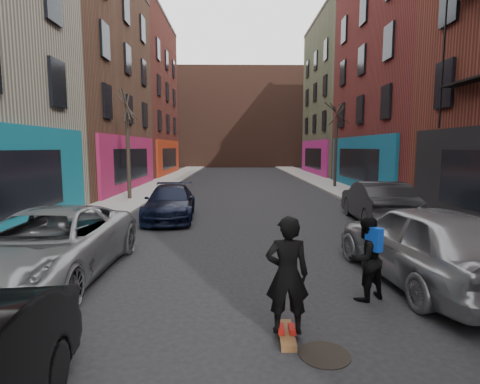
{
  "coord_description": "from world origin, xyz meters",
  "views": [
    {
      "loc": [
        -0.68,
        -1.52,
        2.78
      ],
      "look_at": [
        -0.54,
        8.38,
        1.6
      ],
      "focal_mm": 28.0,
      "sensor_mm": 36.0,
      "label": 1
    }
  ],
  "objects_px": {
    "skateboarder": "(287,275)",
    "pedestrian": "(366,258)",
    "parked_right_end": "(377,202)",
    "skateboard": "(286,335)",
    "parked_left_end": "(170,202)",
    "tree_right_far": "(336,136)",
    "manhole": "(324,355)",
    "parked_left_far": "(48,245)",
    "tree_left_far": "(128,136)",
    "parked_right_far": "(424,243)"
  },
  "relations": [
    {
      "from": "skateboard",
      "to": "pedestrian",
      "type": "xyz_separation_m",
      "value": [
        1.63,
        1.4,
        0.73
      ]
    },
    {
      "from": "parked_right_end",
      "to": "manhole",
      "type": "xyz_separation_m",
      "value": [
        -4.07,
        -8.94,
        -0.77
      ]
    },
    {
      "from": "tree_left_far",
      "to": "skateboard",
      "type": "distance_m",
      "value": 16.0
    },
    {
      "from": "parked_left_far",
      "to": "tree_right_far",
      "type": "bearing_deg",
      "value": 59.03
    },
    {
      "from": "tree_right_far",
      "to": "pedestrian",
      "type": "height_order",
      "value": "tree_right_far"
    },
    {
      "from": "parked_right_far",
      "to": "parked_right_end",
      "type": "bearing_deg",
      "value": -107.91
    },
    {
      "from": "parked_left_end",
      "to": "parked_right_end",
      "type": "height_order",
      "value": "parked_right_end"
    },
    {
      "from": "pedestrian",
      "to": "manhole",
      "type": "relative_size",
      "value": 2.18
    },
    {
      "from": "parked_left_end",
      "to": "skateboard",
      "type": "height_order",
      "value": "parked_left_end"
    },
    {
      "from": "parked_right_end",
      "to": "pedestrian",
      "type": "bearing_deg",
      "value": 71.7
    },
    {
      "from": "parked_right_end",
      "to": "pedestrian",
      "type": "distance_m",
      "value": 7.65
    },
    {
      "from": "parked_right_far",
      "to": "manhole",
      "type": "bearing_deg",
      "value": 39.89
    },
    {
      "from": "parked_left_far",
      "to": "skateboard",
      "type": "relative_size",
      "value": 6.7
    },
    {
      "from": "tree_left_far",
      "to": "manhole",
      "type": "xyz_separation_m",
      "value": [
        6.73,
        -14.8,
        -3.37
      ]
    },
    {
      "from": "skateboarder",
      "to": "parked_left_far",
      "type": "bearing_deg",
      "value": -26.47
    },
    {
      "from": "tree_left_far",
      "to": "skateboard",
      "type": "relative_size",
      "value": 8.12
    },
    {
      "from": "skateboarder",
      "to": "manhole",
      "type": "xyz_separation_m",
      "value": [
        0.45,
        -0.46,
        -0.96
      ]
    },
    {
      "from": "parked_left_far",
      "to": "skateboarder",
      "type": "relative_size",
      "value": 3.11
    },
    {
      "from": "parked_left_far",
      "to": "parked_right_end",
      "type": "relative_size",
      "value": 1.14
    },
    {
      "from": "tree_left_far",
      "to": "parked_left_far",
      "type": "relative_size",
      "value": 1.21
    },
    {
      "from": "parked_right_end",
      "to": "skateboarder",
      "type": "relative_size",
      "value": 2.73
    },
    {
      "from": "skateboard",
      "to": "parked_right_end",
      "type": "bearing_deg",
      "value": 63.92
    },
    {
      "from": "parked_left_end",
      "to": "manhole",
      "type": "bearing_deg",
      "value": -73.19
    },
    {
      "from": "tree_left_far",
      "to": "skateboarder",
      "type": "relative_size",
      "value": 3.77
    },
    {
      "from": "parked_left_far",
      "to": "parked_left_end",
      "type": "distance_m",
      "value": 6.89
    },
    {
      "from": "tree_right_far",
      "to": "parked_right_end",
      "type": "height_order",
      "value": "tree_right_far"
    },
    {
      "from": "parked_left_end",
      "to": "parked_right_far",
      "type": "distance_m",
      "value": 9.53
    },
    {
      "from": "parked_right_far",
      "to": "parked_right_end",
      "type": "xyz_separation_m",
      "value": [
        1.4,
        6.25,
        -0.06
      ]
    },
    {
      "from": "tree_right_far",
      "to": "skateboard",
      "type": "xyz_separation_m",
      "value": [
        -6.13,
        -20.34,
        -3.48
      ]
    },
    {
      "from": "tree_left_far",
      "to": "parked_left_end",
      "type": "bearing_deg",
      "value": -59.3
    },
    {
      "from": "tree_left_far",
      "to": "parked_right_far",
      "type": "bearing_deg",
      "value": -52.17
    },
    {
      "from": "parked_left_far",
      "to": "skateboarder",
      "type": "height_order",
      "value": "skateboarder"
    },
    {
      "from": "parked_right_end",
      "to": "skateboarder",
      "type": "distance_m",
      "value": 9.62
    },
    {
      "from": "tree_right_far",
      "to": "parked_right_end",
      "type": "relative_size",
      "value": 1.44
    },
    {
      "from": "parked_left_end",
      "to": "parked_right_far",
      "type": "bearing_deg",
      "value": -51.9
    },
    {
      "from": "skateboard",
      "to": "skateboarder",
      "type": "distance_m",
      "value": 0.91
    },
    {
      "from": "skateboarder",
      "to": "pedestrian",
      "type": "height_order",
      "value": "skateboarder"
    },
    {
      "from": "tree_left_far",
      "to": "manhole",
      "type": "bearing_deg",
      "value": -65.55
    },
    {
      "from": "pedestrian",
      "to": "parked_right_far",
      "type": "bearing_deg",
      "value": -177.21
    },
    {
      "from": "parked_left_far",
      "to": "manhole",
      "type": "bearing_deg",
      "value": -30.02
    },
    {
      "from": "manhole",
      "to": "skateboarder",
      "type": "bearing_deg",
      "value": 134.57
    },
    {
      "from": "skateboarder",
      "to": "parked_right_end",
      "type": "bearing_deg",
      "value": -116.08
    },
    {
      "from": "tree_right_far",
      "to": "skateboard",
      "type": "height_order",
      "value": "tree_right_far"
    },
    {
      "from": "tree_right_far",
      "to": "parked_left_far",
      "type": "distance_m",
      "value": 21.01
    },
    {
      "from": "parked_left_far",
      "to": "pedestrian",
      "type": "relative_size",
      "value": 3.51
    },
    {
      "from": "parked_left_end",
      "to": "pedestrian",
      "type": "height_order",
      "value": "pedestrian"
    },
    {
      "from": "skateboarder",
      "to": "skateboard",
      "type": "bearing_deg",
      "value": -177.99
    },
    {
      "from": "tree_right_far",
      "to": "skateboarder",
      "type": "bearing_deg",
      "value": -106.76
    },
    {
      "from": "skateboard",
      "to": "parked_left_end",
      "type": "bearing_deg",
      "value": 111.44
    },
    {
      "from": "tree_right_far",
      "to": "manhole",
      "type": "relative_size",
      "value": 9.71
    }
  ]
}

